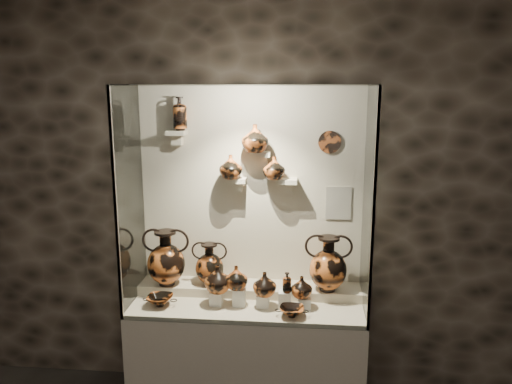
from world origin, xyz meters
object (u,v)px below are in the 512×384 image
(jug_b, at_px, (236,277))
(kylix_left, at_px, (160,300))
(amphora_mid, at_px, (210,264))
(lekythos_small, at_px, (287,281))
(jug_a, at_px, (218,279))
(ovoid_vase_a, at_px, (231,167))
(ovoid_vase_c, at_px, (274,168))
(jug_c, at_px, (265,284))
(jug_e, at_px, (302,287))
(amphora_right, at_px, (328,263))
(amphora_left, at_px, (166,258))
(kylix_right, at_px, (292,311))
(ovoid_vase_b, at_px, (255,138))
(lekythos_tall, at_px, (180,111))

(jug_b, height_order, kylix_left, jug_b)
(amphora_mid, xyz_separation_m, lekythos_small, (0.60, -0.22, -0.03))
(jug_a, height_order, ovoid_vase_a, ovoid_vase_a)
(ovoid_vase_c, bearing_deg, jug_c, -123.31)
(jug_b, bearing_deg, jug_e, -4.67)
(amphora_right, bearing_deg, amphora_left, -167.41)
(jug_c, height_order, ovoid_vase_a, ovoid_vase_a)
(amphora_mid, bearing_deg, kylix_right, -8.50)
(amphora_mid, relative_size, ovoid_vase_b, 1.60)
(jug_e, height_order, kylix_right, jug_e)
(jug_c, distance_m, kylix_right, 0.27)
(jug_b, xyz_separation_m, lekythos_small, (0.36, -0.01, -0.01))
(kylix_right, relative_size, ovoid_vase_b, 1.07)
(jug_e, distance_m, lekythos_small, 0.11)
(amphora_left, distance_m, kylix_right, 1.04)
(amphora_left, relative_size, lekythos_tall, 1.54)
(amphora_mid, relative_size, lekythos_tall, 1.16)
(jug_b, relative_size, jug_e, 1.09)
(jug_a, bearing_deg, ovoid_vase_a, 90.18)
(jug_e, bearing_deg, jug_b, -179.85)
(ovoid_vase_a, height_order, ovoid_vase_b, ovoid_vase_b)
(jug_e, bearing_deg, lekythos_small, -172.37)
(jug_c, bearing_deg, ovoid_vase_a, 160.34)
(amphora_left, distance_m, ovoid_vase_a, 0.85)
(amphora_right, bearing_deg, jug_b, -152.39)
(jug_c, bearing_deg, amphora_right, 47.23)
(jug_a, bearing_deg, kylix_left, -158.31)
(jug_b, distance_m, kylix_right, 0.46)
(kylix_left, bearing_deg, ovoid_vase_b, 21.87)
(jug_e, bearing_deg, kylix_left, -177.14)
(amphora_right, relative_size, jug_c, 2.37)
(kylix_left, bearing_deg, jug_a, 4.78)
(amphora_right, bearing_deg, ovoid_vase_c, -179.42)
(amphora_right, xyz_separation_m, ovoid_vase_a, (-0.73, 0.08, 0.70))
(lekythos_small, xyz_separation_m, ovoid_vase_a, (-0.43, 0.27, 0.77))
(jug_c, height_order, lekythos_small, lekythos_small)
(amphora_right, height_order, kylix_right, amphora_right)
(amphora_right, height_order, ovoid_vase_b, ovoid_vase_b)
(jug_e, bearing_deg, lekythos_tall, 161.99)
(jug_c, xyz_separation_m, ovoid_vase_b, (-0.09, 0.26, 1.01))
(ovoid_vase_c, bearing_deg, ovoid_vase_a, 156.86)
(kylix_left, distance_m, kylix_right, 0.96)
(jug_a, height_order, lekythos_small, jug_a)
(jug_e, relative_size, kylix_right, 0.72)
(amphora_mid, xyz_separation_m, ovoid_vase_b, (0.35, 0.03, 0.96))
(jug_c, xyz_separation_m, kylix_right, (0.20, -0.13, -0.13))
(amphora_left, distance_m, ovoid_vase_b, 1.13)
(ovoid_vase_a, bearing_deg, ovoid_vase_b, 5.51)
(amphora_right, bearing_deg, ovoid_vase_b, -174.82)
(jug_b, bearing_deg, jug_c, -7.96)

